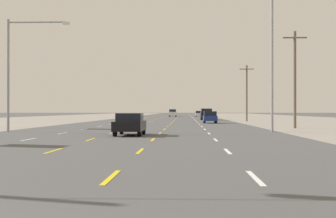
% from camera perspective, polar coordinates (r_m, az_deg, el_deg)
% --- Properties ---
extents(ground_plane, '(572.00, 572.00, 0.00)m').
position_cam_1_polar(ground_plane, '(70.73, -0.82, -1.51)').
color(ground_plane, '#4C4C4F').
extents(lot_apron_right, '(28.00, 440.00, 0.01)m').
position_cam_1_polar(lot_apron_right, '(73.75, 18.77, -1.44)').
color(lot_apron_right, gray).
rests_on(lot_apron_right, ground).
extents(lane_markings, '(10.64, 227.60, 0.01)m').
position_cam_1_polar(lane_markings, '(109.19, 0.20, -1.04)').
color(lane_markings, white).
rests_on(lane_markings, ground).
extents(sedan_center_turn_nearest, '(1.80, 4.50, 1.46)m').
position_cam_1_polar(sedan_center_turn_nearest, '(31.67, -4.55, -1.77)').
color(sedan_center_turn_nearest, black).
rests_on(sedan_center_turn_nearest, ground).
extents(hatchback_far_right_near, '(1.72, 3.90, 1.54)m').
position_cam_1_polar(hatchback_far_right_near, '(62.46, 5.03, -0.97)').
color(hatchback_far_right_near, navy).
rests_on(hatchback_far_right_near, ground).
extents(suv_far_right_mid, '(1.98, 4.90, 1.98)m').
position_cam_1_polar(suv_far_right_mid, '(83.60, 4.58, -0.60)').
color(suv_far_right_mid, black).
rests_on(suv_far_right_mid, ground).
extents(hatchback_far_right_midfar, '(1.72, 3.90, 1.54)m').
position_cam_1_polar(hatchback_far_right_midfar, '(126.59, 3.67, -0.57)').
color(hatchback_far_right_midfar, silver).
rests_on(hatchback_far_right_midfar, ground).
extents(suv_center_turn_far, '(1.98, 4.90, 1.98)m').
position_cam_1_polar(suv_center_turn_far, '(130.47, 0.57, -0.46)').
color(suv_center_turn_far, silver).
rests_on(suv_center_turn_far, ground).
extents(streetlight_left_row_0, '(4.88, 0.26, 8.72)m').
position_cam_1_polar(streetlight_left_row_0, '(38.99, -17.68, 5.06)').
color(streetlight_left_row_0, gray).
rests_on(streetlight_left_row_0, ground).
extents(streetlight_right_row_0, '(5.14, 0.26, 10.92)m').
position_cam_1_polar(streetlight_right_row_0, '(37.34, 11.48, 7.10)').
color(streetlight_right_row_0, gray).
rests_on(streetlight_right_row_0, ground).
extents(utility_pole_right_row_0, '(2.20, 0.26, 8.96)m').
position_cam_1_polar(utility_pole_right_row_0, '(45.72, 14.87, 3.63)').
color(utility_pole_right_row_0, brown).
rests_on(utility_pole_right_row_0, ground).
extents(utility_pole_right_row_1, '(2.20, 0.26, 8.63)m').
position_cam_1_polar(utility_pole_right_row_1, '(74.67, 9.35, 2.02)').
color(utility_pole_right_row_1, brown).
rests_on(utility_pole_right_row_1, ground).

